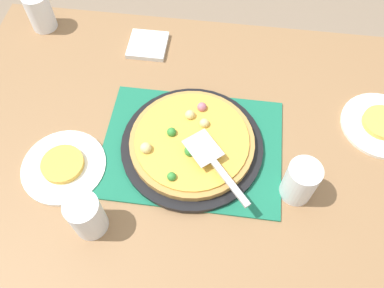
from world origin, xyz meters
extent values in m
plane|color=#84705B|center=(0.00, 0.00, 0.00)|extent=(8.00, 8.00, 0.00)
cube|color=olive|center=(0.00, 0.00, 0.73)|extent=(1.40, 1.00, 0.03)
cube|color=olive|center=(-0.64, -0.44, 0.36)|extent=(0.07, 0.07, 0.72)
cube|color=olive|center=(0.64, -0.44, 0.36)|extent=(0.07, 0.07, 0.72)
cube|color=#196B4C|center=(0.00, 0.00, 0.75)|extent=(0.48, 0.36, 0.01)
cylinder|color=black|center=(0.00, 0.00, 0.76)|extent=(0.38, 0.38, 0.01)
cylinder|color=#B78442|center=(0.00, 0.00, 0.78)|extent=(0.33, 0.33, 0.02)
cylinder|color=gold|center=(0.00, 0.00, 0.79)|extent=(0.30, 0.30, 0.01)
sphere|color=#E5CC7F|center=(0.02, -0.07, 0.80)|extent=(0.03, 0.03, 0.03)
sphere|color=#338433|center=(0.06, -0.01, 0.80)|extent=(0.02, 0.02, 0.02)
sphere|color=#E5CC7F|center=(0.11, 0.05, 0.80)|extent=(0.03, 0.03, 0.03)
sphere|color=#E5CC7F|center=(-0.03, -0.05, 0.80)|extent=(0.03, 0.03, 0.03)
sphere|color=red|center=(-0.06, 0.03, 0.80)|extent=(0.02, 0.02, 0.02)
sphere|color=red|center=(-0.01, 0.02, 0.80)|extent=(0.02, 0.02, 0.02)
sphere|color=#338433|center=(0.00, 0.04, 0.80)|extent=(0.03, 0.03, 0.03)
sphere|color=#338433|center=(0.04, 0.12, 0.80)|extent=(0.02, 0.02, 0.02)
sphere|color=#B76675|center=(-0.01, -0.10, 0.80)|extent=(0.03, 0.03, 0.03)
cylinder|color=white|center=(0.32, 0.10, 0.76)|extent=(0.22, 0.22, 0.01)
cylinder|color=white|center=(-0.51, -0.14, 0.76)|extent=(0.22, 0.22, 0.01)
cylinder|color=gold|center=(0.32, 0.10, 0.77)|extent=(0.11, 0.11, 0.02)
cylinder|color=#EAB747|center=(-0.51, -0.14, 0.77)|extent=(0.11, 0.11, 0.02)
cylinder|color=white|center=(0.21, 0.25, 0.81)|extent=(0.08, 0.08, 0.12)
cylinder|color=white|center=(0.55, -0.41, 0.81)|extent=(0.08, 0.08, 0.12)
cylinder|color=white|center=(-0.27, 0.09, 0.81)|extent=(0.08, 0.08, 0.12)
cube|color=silver|center=(-0.03, 0.04, 0.82)|extent=(0.11, 0.11, 0.00)
cube|color=#B2B2B7|center=(-0.11, 0.13, 0.82)|extent=(0.10, 0.12, 0.01)
cube|color=white|center=(0.19, -0.36, 0.76)|extent=(0.12, 0.12, 0.02)
camera|label=1|loc=(-0.07, 0.53, 1.65)|focal=36.12mm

